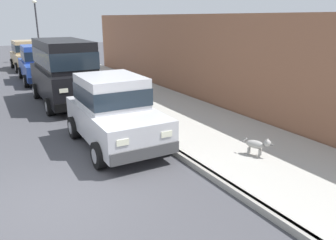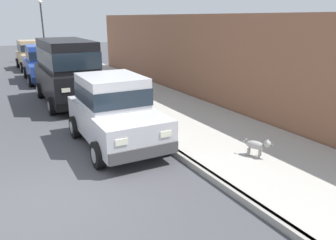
{
  "view_description": "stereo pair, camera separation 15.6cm",
  "coord_description": "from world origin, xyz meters",
  "px_view_note": "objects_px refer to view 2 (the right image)",
  "views": [
    {
      "loc": [
        -0.86,
        -5.83,
        3.36
      ],
      "look_at": [
        3.16,
        1.09,
        0.85
      ],
      "focal_mm": 35.16,
      "sensor_mm": 36.0,
      "label": 1
    },
    {
      "loc": [
        -0.73,
        -5.9,
        3.36
      ],
      "look_at": [
        3.16,
        1.09,
        0.85
      ],
      "focal_mm": 35.16,
      "sensor_mm": 36.0,
      "label": 2
    }
  ],
  "objects_px": {
    "car_silver_hatchback": "(114,110)",
    "car_tan_hatchback": "(32,54)",
    "car_blue_sedan": "(44,63)",
    "street_lamp": "(42,23)",
    "car_black_van": "(67,69)",
    "dog_grey": "(258,145)"
  },
  "relations": [
    {
      "from": "car_silver_hatchback",
      "to": "car_tan_hatchback",
      "type": "bearing_deg",
      "value": 89.9
    },
    {
      "from": "car_silver_hatchback",
      "to": "car_tan_hatchback",
      "type": "height_order",
      "value": "same"
    },
    {
      "from": "car_blue_sedan",
      "to": "street_lamp",
      "type": "distance_m",
      "value": 8.67
    },
    {
      "from": "car_blue_sedan",
      "to": "street_lamp",
      "type": "bearing_deg",
      "value": 80.19
    },
    {
      "from": "car_black_van",
      "to": "car_blue_sedan",
      "type": "bearing_deg",
      "value": 90.14
    },
    {
      "from": "car_black_van",
      "to": "car_blue_sedan",
      "type": "height_order",
      "value": "car_black_van"
    },
    {
      "from": "car_silver_hatchback",
      "to": "street_lamp",
      "type": "bearing_deg",
      "value": 85.81
    },
    {
      "from": "car_silver_hatchback",
      "to": "car_black_van",
      "type": "bearing_deg",
      "value": 90.2
    },
    {
      "from": "dog_grey",
      "to": "car_tan_hatchback",
      "type": "bearing_deg",
      "value": 97.74
    },
    {
      "from": "car_blue_sedan",
      "to": "dog_grey",
      "type": "distance_m",
      "value": 13.94
    },
    {
      "from": "car_black_van",
      "to": "dog_grey",
      "type": "relative_size",
      "value": 7.2
    },
    {
      "from": "car_tan_hatchback",
      "to": "car_black_van",
      "type": "bearing_deg",
      "value": -90.26
    },
    {
      "from": "car_black_van",
      "to": "car_tan_hatchback",
      "type": "xyz_separation_m",
      "value": [
        0.05,
        10.65,
        -0.42
      ]
    },
    {
      "from": "car_tan_hatchback",
      "to": "dog_grey",
      "type": "height_order",
      "value": "car_tan_hatchback"
    },
    {
      "from": "dog_grey",
      "to": "car_black_van",
      "type": "bearing_deg",
      "value": 107.81
    },
    {
      "from": "car_black_van",
      "to": "street_lamp",
      "type": "distance_m",
      "value": 14.11
    },
    {
      "from": "car_silver_hatchback",
      "to": "dog_grey",
      "type": "distance_m",
      "value": 3.82
    },
    {
      "from": "street_lamp",
      "to": "car_tan_hatchback",
      "type": "bearing_deg",
      "value": -112.61
    },
    {
      "from": "dog_grey",
      "to": "street_lamp",
      "type": "relative_size",
      "value": 0.15
    },
    {
      "from": "car_black_van",
      "to": "dog_grey",
      "type": "distance_m",
      "value": 8.52
    },
    {
      "from": "car_black_van",
      "to": "car_tan_hatchback",
      "type": "relative_size",
      "value": 1.28
    },
    {
      "from": "car_black_van",
      "to": "dog_grey",
      "type": "height_order",
      "value": "car_black_van"
    }
  ]
}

